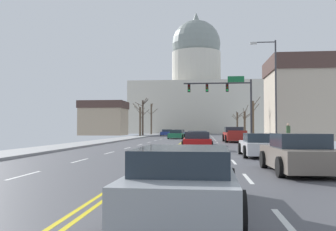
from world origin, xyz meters
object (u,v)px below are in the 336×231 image
Objects in this scene: sedan_near_02 at (197,141)px; sedan_oncoming_00 at (176,135)px; sedan_near_05 at (185,181)px; sedan_oncoming_01 at (179,133)px; sedan_oncoming_02 at (167,133)px; sedan_near_04 at (298,155)px; sedan_near_03 at (261,145)px; pickup_truck_near_00 at (234,135)px; signal_gantry at (227,94)px; street_lamp_right at (273,83)px; sedan_near_01 at (198,138)px; pedestrian_00 at (288,133)px.

sedan_near_02 is 24.84m from sedan_oncoming_00.
sedan_near_05 is 1.04× the size of sedan_oncoming_01.
sedan_oncoming_02 is (-2.95, 8.72, 0.01)m from sedan_oncoming_01.
sedan_oncoming_01 is (-3.88, 53.89, -0.01)m from sedan_near_05.
sedan_near_04 is at bearing 60.15° from sedan_near_05.
sedan_near_03 is at bearing -79.96° from sedan_oncoming_01.
sedan_near_05 is (-3.52, -32.44, -0.16)m from pickup_truck_near_00.
sedan_oncoming_01 is (-3.71, 35.20, -0.02)m from sedan_near_02.
sedan_near_04 reaches higher than sedan_near_03.
signal_gantry reaches higher than sedan_oncoming_00.
street_lamp_right is at bearing -71.27° from sedan_oncoming_02.
sedan_near_01 reaches higher than sedan_near_03.
sedan_near_04 is (0.01, -26.29, -0.12)m from pickup_truck_near_00.
sedan_oncoming_00 is at bearing -87.93° from sedan_oncoming_01.
sedan_near_05 is 43.46m from sedan_oncoming_00.
street_lamp_right is 1.99× the size of sedan_near_01.
pickup_truck_near_00 is at bearing 89.45° from sedan_near_03.
pedestrian_00 is at bearing 37.51° from sedan_near_02.
street_lamp_right is 1.93× the size of sedan_near_03.
sedan_near_03 is 2.61× the size of pedestrian_00.
sedan_near_04 reaches higher than sedan_near_01.
street_lamp_right is 19.12m from sedan_near_04.
street_lamp_right reaches higher than sedan_near_02.
sedan_near_02 is at bearing -105.05° from pickup_truck_near_00.
sedan_near_04 is 18.67m from pedestrian_00.
sedan_oncoming_01 is (-0.38, 10.58, -0.02)m from sedan_oncoming_00.
sedan_near_05 is at bearing -119.85° from sedan_near_04.
sedan_near_01 reaches higher than sedan_oncoming_00.
pedestrian_00 is at bearing -4.25° from street_lamp_right.
street_lamp_right is 2.02× the size of sedan_oncoming_01.
signal_gantry is at bearing -48.56° from sedan_oncoming_00.
signal_gantry is 1.83× the size of sedan_near_04.
sedan_near_05 is at bearing -89.48° from sedan_near_01.
sedan_near_01 reaches higher than sedan_oncoming_02.
sedan_near_01 reaches higher than sedan_oncoming_01.
street_lamp_right is at bearing 42.93° from sedan_near_02.
sedan_near_01 is 1.03× the size of sedan_near_02.
sedan_near_01 is 28.91m from sedan_oncoming_01.
pedestrian_00 is (11.18, -29.47, 0.56)m from sedan_oncoming_01.
pedestrian_00 is at bearing 73.37° from sedan_near_05.
pickup_truck_near_00 is 1.34× the size of sedan_oncoming_01.
pickup_truck_near_00 is 31.90m from sedan_oncoming_02.
sedan_near_01 is 7.58m from pedestrian_00.
pickup_truck_near_00 is at bearing 74.95° from sedan_near_02.
sedan_near_04 is at bearing -97.93° from street_lamp_right.
sedan_near_02 is 0.99× the size of sedan_near_04.
sedan_near_02 reaches higher than sedan_oncoming_00.
pedestrian_00 reaches higher than sedan_near_04.
signal_gantry reaches higher than sedan_oncoming_01.
sedan_oncoming_01 is at bearing 110.99° from signal_gantry.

